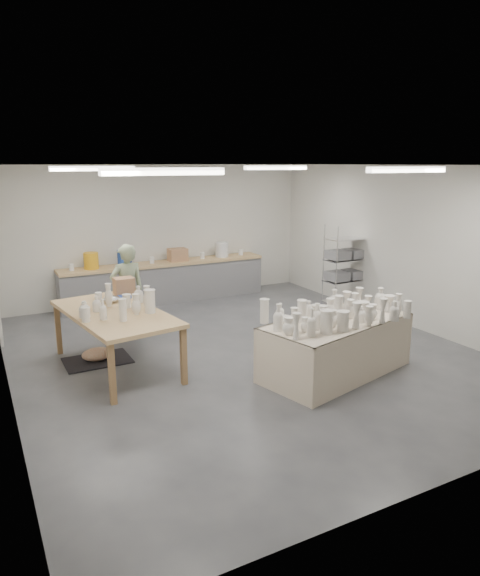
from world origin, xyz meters
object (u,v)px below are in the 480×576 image
drying_table (336,344)px  work_table (117,310)px  red_stool (125,317)px  potter (127,291)px

drying_table → work_table: 3.30m
drying_table → red_stool: bearing=109.7°
drying_table → work_table: work_table is taller
red_stool → potter: bearing=-90.0°
work_table → drying_table: bearing=-41.2°
work_table → potter: potter is taller
work_table → potter: (0.52, 1.27, -0.05)m
red_stool → drying_table: bearing=-56.3°
drying_table → potter: bearing=112.0°
drying_table → potter: size_ratio=1.50×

